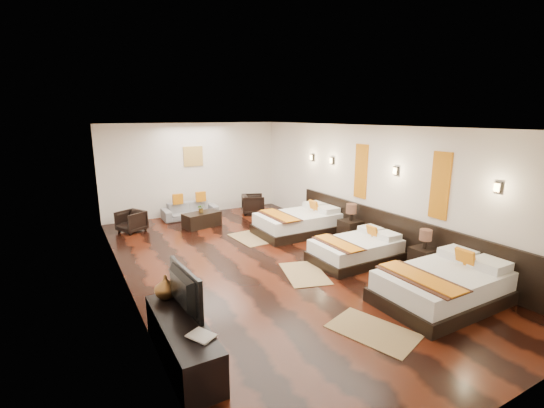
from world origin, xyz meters
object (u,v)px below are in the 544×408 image
sofa (190,210)px  armchair_right (253,204)px  bed_near (444,286)px  tv (178,290)px  coffee_table (202,220)px  nightstand_a (424,257)px  figurine (166,287)px  tv_console (182,341)px  book (194,341)px  bed_far (299,223)px  table_plant (201,208)px  bed_mid (357,250)px  nightstand_b (350,228)px  armchair_left (131,221)px

sofa → armchair_right: bearing=-14.1°
bed_near → tv: (-4.15, 0.84, 0.55)m
bed_near → coffee_table: bearing=108.2°
armchair_right → sofa: bearing=96.8°
nightstand_a → figurine: size_ratio=2.62×
tv_console → coffee_table: tv_console is taller
book → sofa: (2.18, 7.11, -0.33)m
tv_console → bed_near: bearing=-7.9°
bed_far → book: bearing=-134.6°
sofa → table_plant: 1.07m
nightstand_a → bed_far: bearing=102.7°
nightstand_a → table_plant: bearing=118.2°
bed_mid → table_plant: (-2.01, 4.07, 0.28)m
book → nightstand_b: bearing=32.0°
tv → sofa: 6.73m
book → figurine: bearing=90.0°
book → sofa: 7.45m
sofa → table_plant: table_plant is taller
tv_console → sofa: (2.18, 6.61, -0.04)m
nightstand_a → figurine: 4.97m
tv → coffee_table: bearing=-25.9°
tv_console → bed_mid: bearing=19.9°
bed_mid → bed_far: size_ratio=0.87×
sofa → coffee_table: bearing=-89.9°
tv_console → armchair_right: bearing=56.5°
bed_near → tv: size_ratio=2.18×
nightstand_a → armchair_right: nightstand_a is taller
sofa → armchair_left: 1.88m
nightstand_a → tv_console: bearing=-175.0°
bed_mid → nightstand_a: (0.75, -1.08, 0.06)m
tv → coffee_table: size_ratio=1.01×
tv → figurine: 0.47m
nightstand_b → bed_far: bearing=122.7°
tv → coffee_table: (2.13, 5.31, -0.64)m
figurine → armchair_left: figurine is taller
armchair_right → bed_mid: bearing=-157.3°
sofa → bed_far: bearing=-54.6°
nightstand_b → tv: 5.45m
bed_near → book: bed_near is taller
nightstand_b → figurine: size_ratio=2.83×
tv → tv_console: bearing=164.8°
bed_near → tv: bearing=168.6°
nightstand_a → coffee_table: (-2.77, 5.13, -0.10)m
sofa → armchair_left: size_ratio=2.60×
nightstand_b → armchair_left: nightstand_b is taller
book → table_plant: (2.19, 6.09, -0.04)m
bed_near → bed_mid: bed_near is taller
bed_near → nightstand_b: bearing=76.8°
figurine → sofa: bearing=69.7°
tv_console → coffee_table: 5.97m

